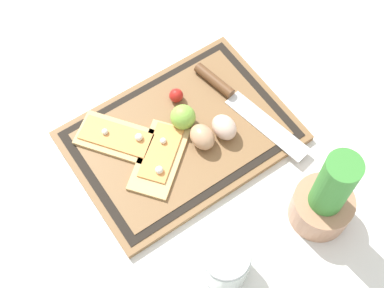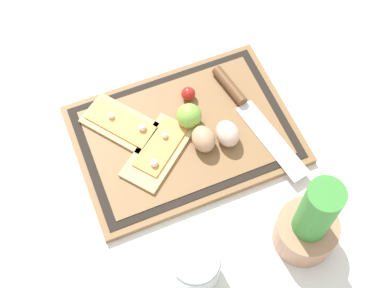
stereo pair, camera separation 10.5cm
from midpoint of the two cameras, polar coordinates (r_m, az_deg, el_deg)
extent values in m
plane|color=silver|center=(1.10, -3.89, 0.37)|extent=(6.00, 6.00, 0.00)
cube|color=brown|center=(1.09, -3.91, 0.56)|extent=(0.44, 0.31, 0.02)
cube|color=black|center=(1.09, -3.94, 0.77)|extent=(0.42, 0.29, 0.00)
cube|color=brown|center=(1.09, -3.94, 0.81)|extent=(0.38, 0.26, 0.00)
cube|color=tan|center=(1.09, -10.16, 0.20)|extent=(0.18, 0.20, 0.01)
cube|color=#E08E47|center=(1.09, -10.87, 0.54)|extent=(0.13, 0.15, 0.00)
sphere|color=silver|center=(1.07, -8.49, 0.46)|extent=(0.02, 0.02, 0.02)
sphere|color=silver|center=(1.09, -12.01, 1.04)|extent=(0.01, 0.01, 0.01)
cube|color=tan|center=(1.06, -6.34, -1.85)|extent=(0.18, 0.16, 0.01)
cube|color=#E08E47|center=(1.06, -6.15, -1.15)|extent=(0.13, 0.12, 0.00)
sphere|color=silver|center=(1.04, -6.42, -3.04)|extent=(0.02, 0.02, 0.02)
sphere|color=silver|center=(1.06, -5.80, -0.08)|extent=(0.01, 0.01, 0.01)
cube|color=silver|center=(1.10, 5.30, 1.71)|extent=(0.08, 0.20, 0.00)
cylinder|color=brown|center=(1.14, -0.25, 6.58)|extent=(0.04, 0.10, 0.02)
ellipsoid|color=tan|center=(1.05, -1.74, 0.49)|extent=(0.04, 0.06, 0.04)
ellipsoid|color=beige|center=(1.06, 0.64, 1.54)|extent=(0.04, 0.06, 0.04)
sphere|color=#7FB742|center=(1.07, -3.77, 2.63)|extent=(0.05, 0.05, 0.05)
sphere|color=red|center=(1.12, -4.40, 4.95)|extent=(0.03, 0.03, 0.03)
cylinder|color=#AD7A5B|center=(1.01, 10.72, -6.97)|extent=(0.11, 0.11, 0.07)
cylinder|color=#388433|center=(0.93, 11.64, -4.95)|extent=(0.06, 0.06, 0.18)
cylinder|color=silver|center=(0.96, 0.34, -12.90)|extent=(0.09, 0.09, 0.08)
cylinder|color=#D16023|center=(0.98, 0.33, -13.24)|extent=(0.08, 0.08, 0.03)
cylinder|color=silver|center=(0.92, 0.35, -12.19)|extent=(0.08, 0.08, 0.01)
camera|label=1|loc=(0.05, -92.88, -5.37)|focal=50.00mm
camera|label=2|loc=(0.05, 87.12, 5.37)|focal=50.00mm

